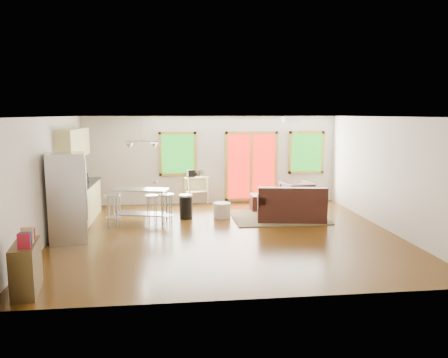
{
  "coord_description": "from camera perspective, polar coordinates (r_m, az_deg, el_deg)",
  "views": [
    {
      "loc": [
        -1.14,
        -9.41,
        2.66
      ],
      "look_at": [
        0.0,
        0.3,
        1.2
      ],
      "focal_mm": 35.0,
      "sensor_mm": 36.0,
      "label": 1
    }
  ],
  "objects": [
    {
      "name": "pouf",
      "position": [
        11.31,
        -0.27,
        -4.1
      ],
      "size": [
        0.46,
        0.46,
        0.39
      ],
      "primitive_type": "cylinder",
      "rotation": [
        0.0,
        0.0,
        0.03
      ],
      "color": "beige",
      "rests_on": "floor"
    },
    {
      "name": "floor",
      "position": [
        9.85,
        0.2,
        -7.24
      ],
      "size": [
        7.5,
        7.0,
        0.02
      ],
      "primitive_type": "cube",
      "color": "#361F08",
      "rests_on": "ground"
    },
    {
      "name": "ceiling_flush",
      "position": [
        10.38,
        8.69,
        7.68
      ],
      "size": [
        0.35,
        0.35,
        0.12
      ],
      "primitive_type": "cube",
      "color": "white",
      "rests_on": "ceiling"
    },
    {
      "name": "bar_stool_a",
      "position": [
        10.62,
        -14.39,
        -3.05
      ],
      "size": [
        0.38,
        0.38,
        0.79
      ],
      "rotation": [
        0.0,
        0.0,
        0.04
      ],
      "color": "#B7BABC",
      "rests_on": "floor"
    },
    {
      "name": "bar_stool_b",
      "position": [
        10.83,
        -9.43,
        -3.01
      ],
      "size": [
        0.41,
        0.41,
        0.7
      ],
      "rotation": [
        0.0,
        0.0,
        0.27
      ],
      "color": "#B7BABC",
      "rests_on": "floor"
    },
    {
      "name": "window_left",
      "position": [
        12.92,
        -6.06,
        3.29
      ],
      "size": [
        1.1,
        0.05,
        1.3
      ],
      "color": "#145612",
      "rests_on": "back_wall"
    },
    {
      "name": "vase",
      "position": [
        12.01,
        6.96,
        -1.83
      ],
      "size": [
        0.24,
        0.25,
        0.34
      ],
      "rotation": [
        0.0,
        0.0,
        0.26
      ],
      "color": "silver",
      "rests_on": "coffee_table"
    },
    {
      "name": "left_wall",
      "position": [
        9.86,
        -22.03,
        -0.06
      ],
      "size": [
        0.02,
        7.0,
        2.6
      ],
      "primitive_type": "cube",
      "color": "beige",
      "rests_on": "ground"
    },
    {
      "name": "bookshelf",
      "position": [
        7.26,
        -24.45,
        -10.45
      ],
      "size": [
        0.45,
        0.89,
        1.01
      ],
      "rotation": [
        0.0,
        0.0,
        0.15
      ],
      "color": "#36270F",
      "rests_on": "floor"
    },
    {
      "name": "trash_can",
      "position": [
        11.22,
        -4.99,
        -3.6
      ],
      "size": [
        0.44,
        0.44,
        0.63
      ],
      "rotation": [
        0.0,
        0.0,
        0.35
      ],
      "color": "black",
      "rests_on": "floor"
    },
    {
      "name": "ottoman",
      "position": [
        12.26,
        5.06,
        -3.04
      ],
      "size": [
        0.68,
        0.68,
        0.43
      ],
      "primitive_type": "cube",
      "rotation": [
        0.0,
        0.0,
        -0.06
      ],
      "color": "black",
      "rests_on": "floor"
    },
    {
      "name": "book",
      "position": [
        11.62,
        9.21,
        -2.18
      ],
      "size": [
        0.19,
        0.03,
        0.26
      ],
      "primitive_type": "imported",
      "rotation": [
        0.0,
        0.0,
        -0.04
      ],
      "color": "maroon",
      "rests_on": "coffee_table"
    },
    {
      "name": "ceiling",
      "position": [
        9.48,
        0.21,
        8.19
      ],
      "size": [
        7.5,
        7.0,
        0.02
      ],
      "primitive_type": "cube",
      "color": "silver",
      "rests_on": "ground"
    },
    {
      "name": "back_wall",
      "position": [
        13.04,
        -1.64,
        2.5
      ],
      "size": [
        7.5,
        0.02,
        2.6
      ],
      "primitive_type": "cube",
      "color": "beige",
      "rests_on": "ground"
    },
    {
      "name": "pendant_light",
      "position": [
        10.96,
        -10.68,
        4.36
      ],
      "size": [
        0.8,
        0.18,
        0.79
      ],
      "color": "gray",
      "rests_on": "ceiling"
    },
    {
      "name": "window_right",
      "position": [
        13.54,
        10.71,
        3.43
      ],
      "size": [
        1.1,
        0.05,
        1.3
      ],
      "color": "#145612",
      "rests_on": "back_wall"
    },
    {
      "name": "loveseat",
      "position": [
        11.11,
        8.75,
        -3.59
      ],
      "size": [
        1.82,
        1.23,
        0.89
      ],
      "rotation": [
        0.0,
        0.0,
        -0.17
      ],
      "color": "black",
      "rests_on": "floor"
    },
    {
      "name": "kitchen_cart",
      "position": [
        12.92,
        -3.76,
        -0.2
      ],
      "size": [
        0.79,
        0.65,
        1.04
      ],
      "rotation": [
        0.0,
        0.0,
        0.35
      ],
      "color": "tan",
      "rests_on": "floor"
    },
    {
      "name": "coffee_table",
      "position": [
        12.13,
        8.64,
        -2.78
      ],
      "size": [
        1.02,
        0.78,
        0.36
      ],
      "rotation": [
        0.0,
        0.0,
        -0.29
      ],
      "color": "#36270F",
      "rests_on": "floor"
    },
    {
      "name": "french_doors",
      "position": [
        13.17,
        3.59,
        1.67
      ],
      "size": [
        1.6,
        0.05,
        2.1
      ],
      "color": "#B1150C",
      "rests_on": "back_wall"
    },
    {
      "name": "front_wall",
      "position": [
        6.16,
        4.14,
        -4.27
      ],
      "size": [
        7.5,
        0.02,
        2.6
      ],
      "primitive_type": "cube",
      "color": "beige",
      "rests_on": "ground"
    },
    {
      "name": "bar_stool_c",
      "position": [
        10.58,
        -7.52,
        -2.98
      ],
      "size": [
        0.43,
        0.43,
        0.76
      ],
      "rotation": [
        0.0,
        0.0,
        -0.23
      ],
      "color": "#B7BABC",
      "rests_on": "floor"
    },
    {
      "name": "refrigerator",
      "position": [
        9.69,
        -19.72,
        -2.28
      ],
      "size": [
        0.86,
        0.84,
        1.86
      ],
      "rotation": [
        0.0,
        0.0,
        0.17
      ],
      "color": "#B7BABC",
      "rests_on": "floor"
    },
    {
      "name": "island",
      "position": [
        10.93,
        -10.9,
        -2.63
      ],
      "size": [
        1.42,
        0.83,
        0.84
      ],
      "rotation": [
        0.0,
        0.0,
        -0.24
      ],
      "color": "#B7BABC",
      "rests_on": "floor"
    },
    {
      "name": "right_wall",
      "position": [
        10.7,
        20.64,
        0.64
      ],
      "size": [
        0.02,
        7.0,
        2.6
      ],
      "primitive_type": "cube",
      "color": "beige",
      "rests_on": "ground"
    },
    {
      "name": "cup",
      "position": [
        10.88,
        -8.97,
        -0.32
      ],
      "size": [
        0.15,
        0.14,
        0.13
      ],
      "primitive_type": "imported",
      "rotation": [
        0.0,
        0.0,
        0.38
      ],
      "color": "silver",
      "rests_on": "island"
    },
    {
      "name": "armchair",
      "position": [
        12.72,
        9.46,
        -1.84
      ],
      "size": [
        0.9,
        0.86,
        0.81
      ],
      "primitive_type": "imported",
      "rotation": [
        0.0,
        0.0,
        3.32
      ],
      "color": "black",
      "rests_on": "floor"
    },
    {
      "name": "cabinets",
      "position": [
        11.49,
        -18.4,
        -0.62
      ],
      "size": [
        0.64,
        2.24,
        2.3
      ],
      "color": "tan",
      "rests_on": "floor"
    },
    {
      "name": "rug",
      "position": [
        11.43,
        7.08,
        -4.98
      ],
      "size": [
        2.37,
        1.83,
        0.02
      ],
      "primitive_type": "cube",
      "rotation": [
        0.0,
        0.0,
        0.01
      ],
      "color": "#41593A",
      "rests_on": "floor"
    }
  ]
}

